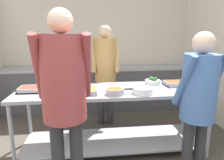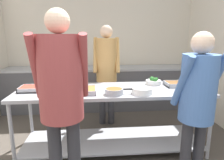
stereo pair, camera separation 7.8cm
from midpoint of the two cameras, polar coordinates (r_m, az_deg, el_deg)
The scene contains 13 objects.
wall_rear at distance 4.57m, azimuth -4.49°, elevation 9.65°, with size 4.18×0.06×2.65m.
back_counter at distance 4.33m, azimuth -4.08°, elevation -2.24°, with size 4.02×0.65×0.90m.
serving_counter at distance 2.72m, azimuth -0.58°, elevation -8.24°, with size 2.49×0.79×0.86m.
serving_tray_greens at distance 2.72m, azimuth -21.07°, elevation -2.41°, with size 0.47×0.27×0.05m.
serving_tray_roast at distance 2.49m, azimuth -10.71°, elevation -3.11°, with size 0.47×0.32×0.05m.
sauce_pan at distance 2.39m, azimuth -0.05°, elevation -3.20°, with size 0.36×0.22×0.07m.
plate_stack at distance 2.46m, azimuth 7.90°, elevation -2.99°, with size 0.26×0.26×0.07m.
broccoli_bowl at distance 2.95m, azimuth 10.83°, elevation -0.34°, with size 0.22×0.22×0.11m.
serving_tray_vegetables at distance 2.98m, azimuth 18.13°, elevation -0.96°, with size 0.43×0.26×0.05m.
guest_serving_left at distance 2.14m, azimuth 22.57°, elevation -3.78°, with size 0.47×0.36×1.59m.
guest_serving_right at distance 1.82m, azimuth -14.78°, elevation -2.44°, with size 0.50×0.39×1.77m.
cook_behind_counter at distance 3.40m, azimuth -2.60°, elevation 4.37°, with size 0.46×0.35×1.72m.
water_bottle at distance 4.25m, azimuth -14.02°, elevation 5.21°, with size 0.06×0.06×0.31m.
Camera 1 is at (-0.22, -1.01, 1.55)m, focal length 32.00 mm.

